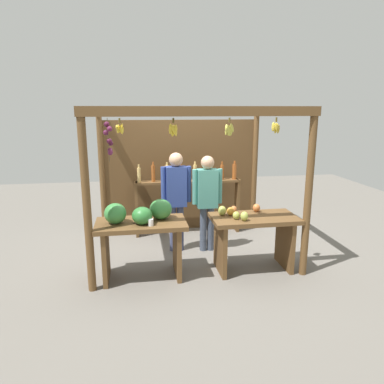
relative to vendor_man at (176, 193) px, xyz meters
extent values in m
plane|color=slate|center=(0.21, -0.05, -0.96)|extent=(12.00, 12.00, 0.00)
cylinder|color=brown|center=(-1.22, -1.14, 0.19)|extent=(0.10, 0.10, 2.30)
cylinder|color=brown|center=(1.64, -1.14, 0.19)|extent=(0.10, 0.10, 2.30)
cylinder|color=brown|center=(-1.22, 1.05, 0.19)|extent=(0.10, 0.10, 2.30)
cylinder|color=brown|center=(1.64, 1.05, 0.19)|extent=(0.10, 0.10, 2.30)
cube|color=brown|center=(0.21, -1.14, 1.28)|extent=(2.97, 0.12, 0.12)
cube|color=brown|center=(-1.22, -0.05, 1.28)|extent=(0.12, 2.29, 0.12)
cube|color=brown|center=(1.64, -0.05, 1.28)|extent=(0.12, 2.29, 0.12)
cube|color=#52381E|center=(0.21, 1.07, 0.07)|extent=(2.87, 0.04, 2.07)
cylinder|color=brown|center=(1.21, -0.96, 1.17)|extent=(0.02, 0.02, 0.06)
ellipsoid|color=gold|center=(1.25, -0.96, 1.04)|extent=(0.04, 0.06, 0.12)
ellipsoid|color=gold|center=(1.23, -0.93, 1.04)|extent=(0.07, 0.06, 0.13)
ellipsoid|color=gold|center=(1.21, -0.93, 1.07)|extent=(0.08, 0.05, 0.13)
ellipsoid|color=gold|center=(1.18, -0.94, 1.07)|extent=(0.04, 0.06, 0.12)
ellipsoid|color=gold|center=(1.18, -0.98, 1.08)|extent=(0.05, 0.05, 0.12)
ellipsoid|color=gold|center=(1.20, -1.00, 1.07)|extent=(0.07, 0.05, 0.13)
ellipsoid|color=gold|center=(1.23, -0.98, 1.06)|extent=(0.06, 0.05, 0.13)
cylinder|color=brown|center=(0.57, -1.02, 1.17)|extent=(0.02, 0.02, 0.06)
ellipsoid|color=#D1CC4C|center=(0.59, -1.02, 1.03)|extent=(0.04, 0.07, 0.13)
ellipsoid|color=#D1CC4C|center=(0.59, -0.99, 1.05)|extent=(0.06, 0.06, 0.14)
ellipsoid|color=#D1CC4C|center=(0.57, -0.99, 1.03)|extent=(0.06, 0.04, 0.13)
ellipsoid|color=#D1CC4C|center=(0.54, -0.99, 1.04)|extent=(0.06, 0.06, 0.14)
ellipsoid|color=#D1CC4C|center=(0.53, -1.01, 1.05)|extent=(0.04, 0.08, 0.14)
ellipsoid|color=#D1CC4C|center=(0.55, -1.03, 1.03)|extent=(0.06, 0.05, 0.14)
ellipsoid|color=#D1CC4C|center=(0.57, -1.04, 1.05)|extent=(0.09, 0.04, 0.13)
ellipsoid|color=#D1CC4C|center=(0.60, -1.05, 1.07)|extent=(0.08, 0.07, 0.14)
cylinder|color=brown|center=(-0.79, -1.00, 1.17)|extent=(0.02, 0.02, 0.06)
ellipsoid|color=gold|center=(-0.77, -1.00, 1.06)|extent=(0.04, 0.07, 0.11)
ellipsoid|color=gold|center=(-0.78, -0.97, 1.08)|extent=(0.07, 0.05, 0.12)
ellipsoid|color=gold|center=(-0.82, -0.98, 1.07)|extent=(0.05, 0.05, 0.11)
ellipsoid|color=gold|center=(-0.82, -1.02, 1.07)|extent=(0.07, 0.07, 0.12)
ellipsoid|color=gold|center=(-0.78, -1.03, 1.06)|extent=(0.06, 0.05, 0.11)
cylinder|color=brown|center=(-0.15, -1.07, 1.17)|extent=(0.02, 0.02, 0.06)
ellipsoid|color=gold|center=(-0.12, -1.07, 1.06)|extent=(0.04, 0.06, 0.13)
ellipsoid|color=gold|center=(-0.14, -1.05, 1.03)|extent=(0.07, 0.06, 0.14)
ellipsoid|color=gold|center=(-0.15, -1.04, 1.05)|extent=(0.07, 0.04, 0.14)
ellipsoid|color=gold|center=(-0.19, -1.05, 1.07)|extent=(0.05, 0.06, 0.14)
ellipsoid|color=gold|center=(-0.17, -1.08, 1.04)|extent=(0.05, 0.08, 0.14)
ellipsoid|color=gold|center=(-0.15, -1.11, 1.06)|extent=(0.08, 0.04, 0.13)
ellipsoid|color=gold|center=(-0.13, -1.10, 1.04)|extent=(0.05, 0.05, 0.13)
cylinder|color=#4C422D|center=(-0.95, -0.85, 0.92)|extent=(0.01, 0.01, 0.55)
sphere|color=#47142D|center=(-0.96, -0.85, 1.12)|extent=(0.07, 0.07, 0.07)
sphere|color=#601E42|center=(-0.92, -0.88, 1.06)|extent=(0.07, 0.07, 0.07)
sphere|color=#511938|center=(-0.98, -0.85, 1.01)|extent=(0.07, 0.07, 0.07)
sphere|color=#47142D|center=(-0.94, -0.85, 0.91)|extent=(0.07, 0.07, 0.07)
sphere|color=#47142D|center=(-0.92, -0.83, 0.88)|extent=(0.06, 0.06, 0.06)
sphere|color=#601E42|center=(-0.93, -0.88, 0.77)|extent=(0.06, 0.06, 0.06)
sphere|color=#601E42|center=(-0.94, -0.83, 0.79)|extent=(0.06, 0.06, 0.06)
sphere|color=#601E42|center=(-0.93, -0.88, 0.76)|extent=(0.06, 0.06, 0.06)
cube|color=brown|center=(-0.58, -0.87, -0.20)|extent=(1.20, 0.64, 0.06)
cube|color=brown|center=(-1.06, -0.87, -0.60)|extent=(0.06, 0.58, 0.73)
cube|color=brown|center=(-0.10, -0.87, -0.60)|extent=(0.06, 0.58, 0.73)
ellipsoid|color=#38843D|center=(-0.91, -0.88, -0.03)|extent=(0.37, 0.37, 0.27)
ellipsoid|color=#38843D|center=(-0.30, -0.78, -0.03)|extent=(0.40, 0.40, 0.28)
ellipsoid|color=#2D7533|center=(-0.56, -0.96, -0.05)|extent=(0.34, 0.34, 0.23)
cylinder|color=white|center=(-0.46, -1.05, -0.12)|extent=(0.07, 0.07, 0.09)
cube|color=brown|center=(1.00, -0.87, -0.20)|extent=(1.20, 0.64, 0.06)
cube|color=brown|center=(0.52, -0.87, -0.60)|extent=(0.06, 0.58, 0.73)
cube|color=brown|center=(1.48, -0.87, -0.60)|extent=(0.06, 0.58, 0.73)
ellipsoid|color=#A8B24C|center=(0.71, -0.95, -0.11)|extent=(0.10, 0.10, 0.11)
ellipsoid|color=#CC7038|center=(0.74, -0.71, -0.11)|extent=(0.13, 0.13, 0.12)
ellipsoid|color=#CC7038|center=(1.10, -0.65, -0.11)|extent=(0.15, 0.15, 0.12)
ellipsoid|color=#A8B24C|center=(0.80, -1.04, -0.11)|extent=(0.13, 0.13, 0.13)
ellipsoid|color=#A8B24C|center=(0.57, -0.74, -0.10)|extent=(0.12, 0.12, 0.14)
ellipsoid|color=gold|center=(0.68, -0.76, -0.11)|extent=(0.12, 0.12, 0.12)
cube|color=brown|center=(-0.63, 0.78, -0.46)|extent=(0.05, 0.20, 1.00)
cube|color=brown|center=(1.23, 0.78, -0.46)|extent=(0.05, 0.20, 1.00)
cube|color=brown|center=(0.30, 0.78, 0.02)|extent=(1.86, 0.22, 0.04)
cylinder|color=#D8B266|center=(-0.57, 0.78, 0.16)|extent=(0.06, 0.06, 0.25)
cylinder|color=#D8B266|center=(-0.57, 0.78, 0.32)|extent=(0.03, 0.03, 0.06)
cylinder|color=#994C1E|center=(-0.32, 0.78, 0.19)|extent=(0.07, 0.07, 0.29)
cylinder|color=#994C1E|center=(-0.32, 0.78, 0.36)|extent=(0.03, 0.03, 0.06)
cylinder|color=#D8B266|center=(-0.07, 0.78, 0.18)|extent=(0.08, 0.08, 0.28)
cylinder|color=#D8B266|center=(-0.07, 0.78, 0.35)|extent=(0.03, 0.03, 0.06)
cylinder|color=#994C1E|center=(0.18, 0.78, 0.15)|extent=(0.08, 0.08, 0.23)
cylinder|color=#994C1E|center=(0.18, 0.78, 0.30)|extent=(0.04, 0.04, 0.06)
cylinder|color=#D8B266|center=(0.43, 0.78, 0.18)|extent=(0.07, 0.07, 0.28)
cylinder|color=#D8B266|center=(0.43, 0.78, 0.35)|extent=(0.03, 0.03, 0.06)
cylinder|color=silver|center=(0.68, 0.78, 0.17)|extent=(0.07, 0.07, 0.27)
cylinder|color=silver|center=(0.68, 0.78, 0.34)|extent=(0.03, 0.03, 0.06)
cylinder|color=#994C1E|center=(0.93, 0.78, 0.17)|extent=(0.07, 0.07, 0.27)
cylinder|color=#994C1E|center=(0.93, 0.78, 0.34)|extent=(0.03, 0.03, 0.06)
cylinder|color=#994C1E|center=(1.16, 0.78, 0.18)|extent=(0.08, 0.08, 0.28)
cylinder|color=#994C1E|center=(1.16, 0.78, 0.35)|extent=(0.04, 0.04, 0.06)
cylinder|color=#404667|center=(-0.06, 0.00, -0.59)|extent=(0.11, 0.11, 0.75)
cylinder|color=#404667|center=(0.06, 0.00, -0.59)|extent=(0.11, 0.11, 0.75)
cube|color=#2D428C|center=(0.00, 0.00, 0.11)|extent=(0.32, 0.19, 0.64)
cylinder|color=#2D428C|center=(-0.20, 0.00, 0.14)|extent=(0.08, 0.08, 0.57)
cylinder|color=#2D428C|center=(0.20, 0.00, 0.14)|extent=(0.08, 0.08, 0.57)
sphere|color=tan|center=(0.00, 0.00, 0.53)|extent=(0.22, 0.22, 0.22)
cylinder|color=#465063|center=(0.43, -0.07, -0.60)|extent=(0.11, 0.11, 0.73)
cylinder|color=#465063|center=(0.55, -0.07, -0.60)|extent=(0.11, 0.11, 0.73)
cube|color=teal|center=(0.49, -0.07, 0.07)|extent=(0.32, 0.19, 0.62)
cylinder|color=teal|center=(0.29, -0.07, 0.10)|extent=(0.08, 0.08, 0.55)
cylinder|color=teal|center=(0.69, -0.07, 0.10)|extent=(0.08, 0.08, 0.55)
sphere|color=tan|center=(0.49, -0.07, 0.49)|extent=(0.21, 0.21, 0.21)
camera|label=1|loc=(-0.63, -5.47, 1.32)|focal=33.44mm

